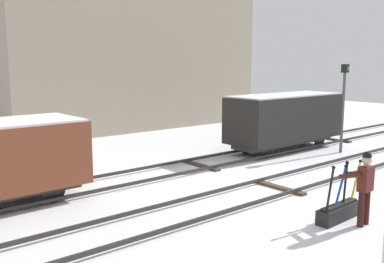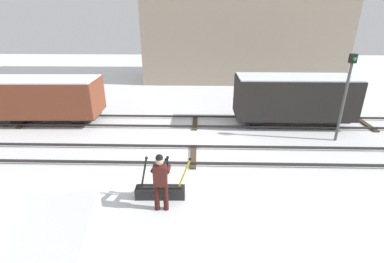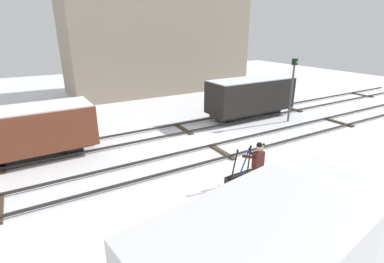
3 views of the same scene
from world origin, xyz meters
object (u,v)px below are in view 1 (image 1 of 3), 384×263
(freight_car_back_track, at_px, (285,118))
(signal_post, at_px, (344,99))
(switch_lever_frame, at_px, (339,210))
(rail_worker, at_px, (364,184))

(freight_car_back_track, bearing_deg, signal_post, -52.00)
(switch_lever_frame, distance_m, rail_worker, 0.95)
(switch_lever_frame, distance_m, freight_car_back_track, 8.74)
(switch_lever_frame, distance_m, signal_post, 8.84)
(switch_lever_frame, relative_size, freight_car_back_track, 0.30)
(signal_post, bearing_deg, switch_lever_frame, -148.71)
(rail_worker, xyz_separation_m, signal_post, (7.24, 5.01, 1.31))
(switch_lever_frame, xyz_separation_m, signal_post, (7.34, 4.46, 2.08))
(signal_post, xyz_separation_m, freight_car_back_track, (-1.48, 1.91, -0.91))
(freight_car_back_track, bearing_deg, rail_worker, -129.48)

